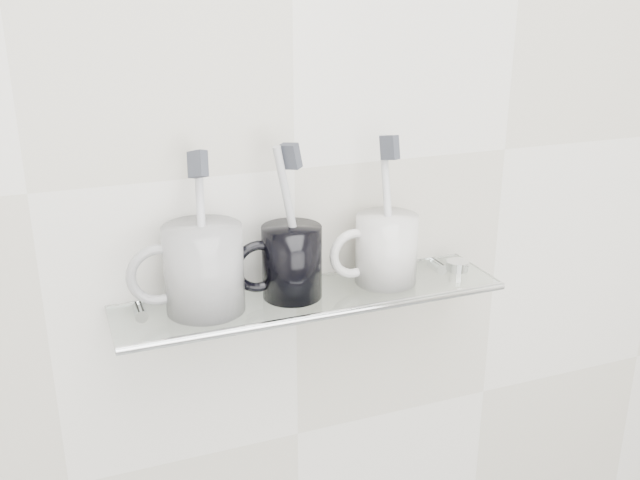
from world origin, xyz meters
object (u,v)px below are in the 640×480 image
mug_center (292,262)px  mug_right (386,249)px  mug_left (204,269)px  shelf_glass (312,297)px

mug_center → mug_right: mug_center is taller
mug_left → mug_center: bearing=-12.6°
mug_center → mug_left: bearing=-161.9°
mug_right → mug_left: bearing=-173.3°
shelf_glass → mug_right: mug_right is taller
mug_left → mug_center: 0.11m
shelf_glass → mug_right: 0.12m
mug_left → shelf_glass: bearing=-14.8°
mug_left → mug_right: (0.24, 0.00, -0.01)m
mug_left → mug_center: mug_left is taller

